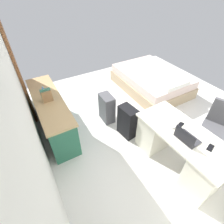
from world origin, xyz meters
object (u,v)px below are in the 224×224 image
object	(u,v)px
desk	(179,148)
suitcase_spare_grey	(107,108)
office_chair	(215,131)
cell_phone_by_mouse	(180,125)
cell_phone_near_laptop	(210,148)
figurine_small	(43,88)
bed	(151,81)
credenza	(52,114)
laptop	(186,138)
computer_mouse	(173,127)
suitcase_black	(127,122)

from	to	relation	value
desk	suitcase_spare_grey	size ratio (longest dim) A/B	2.42
office_chair	cell_phone_by_mouse	world-z (taller)	office_chair
cell_phone_near_laptop	figurine_small	size ratio (longest dim) A/B	1.24
office_chair	bed	xyz separation A→B (m)	(2.08, -0.37, -0.18)
credenza	bed	xyz separation A→B (m)	(0.21, -2.66, -0.13)
bed	laptop	xyz separation A→B (m)	(-2.11, 1.24, 0.53)
desk	computer_mouse	distance (m)	0.40
desk	computer_mouse	size ratio (longest dim) A/B	14.68
cell_phone_near_laptop	figurine_small	bearing A→B (deg)	15.39
suitcase_black	figurine_small	distance (m)	1.72
laptop	figurine_small	world-z (taller)	laptop
bed	cell_phone_by_mouse	world-z (taller)	cell_phone_by_mouse
figurine_small	computer_mouse	bearing A→B (deg)	-143.25
laptop	desk	bearing A→B (deg)	-48.05
suitcase_spare_grey	computer_mouse	bearing A→B (deg)	-162.36
bed	figurine_small	bearing A→B (deg)	88.07
credenza	cell_phone_by_mouse	xyz separation A→B (m)	(-1.65, -1.58, 0.35)
computer_mouse	cell_phone_near_laptop	world-z (taller)	computer_mouse
suitcase_black	cell_phone_near_laptop	distance (m)	1.42
bed	figurine_small	xyz separation A→B (m)	(0.09, 2.66, 0.55)
credenza	cell_phone_near_laptop	bearing A→B (deg)	-143.41
credenza	suitcase_black	world-z (taller)	credenza
figurine_small	suitcase_black	bearing A→B (deg)	-134.37
desk	bed	xyz separation A→B (m)	(2.02, -1.15, -0.13)
laptop	cell_phone_near_laptop	bearing A→B (deg)	-144.49
suitcase_black	cell_phone_near_laptop	bearing A→B (deg)	-168.67
bed	cell_phone_near_laptop	xyz separation A→B (m)	(-2.36, 1.06, 0.48)
suitcase_black	suitcase_spare_grey	distance (m)	0.58
suitcase_black	cell_phone_near_laptop	xyz separation A→B (m)	(-1.30, -0.42, 0.41)
office_chair	computer_mouse	bearing A→B (deg)	74.16
office_chair	cell_phone_near_laptop	size ratio (longest dim) A/B	6.91
desk	bed	world-z (taller)	desk
cell_phone_near_laptop	laptop	bearing A→B (deg)	17.81
suitcase_spare_grey	laptop	size ratio (longest dim) A/B	1.90
cell_phone_by_mouse	figurine_small	world-z (taller)	figurine_small
figurine_small	desk	bearing A→B (deg)	-144.32
office_chair	suitcase_spare_grey	bearing A→B (deg)	37.97
office_chair	desk	bearing A→B (deg)	85.16
credenza	desk	bearing A→B (deg)	-140.06
desk	credenza	size ratio (longest dim) A/B	0.82
desk	figurine_small	xyz separation A→B (m)	(2.11, 1.51, 0.42)
credenza	cell_phone_near_laptop	size ratio (longest dim) A/B	13.24
desk	bed	size ratio (longest dim) A/B	0.77
desk	bed	bearing A→B (deg)	-29.61
figurine_small	office_chair	bearing A→B (deg)	-133.55
bed	desk	bearing A→B (deg)	150.39
figurine_small	laptop	bearing A→B (deg)	-147.20
desk	credenza	distance (m)	2.35
suitcase_black	desk	bearing A→B (deg)	-167.27
office_chair	laptop	xyz separation A→B (m)	(-0.02, 0.87, 0.35)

